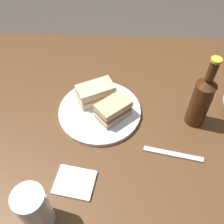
# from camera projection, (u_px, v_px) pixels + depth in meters

# --- Properties ---
(ground_plane) EXTENTS (6.00, 6.00, 0.00)m
(ground_plane) POSITION_uv_depth(u_px,v_px,m) (119.00, 208.00, 1.49)
(ground_plane) COLOR #4C4238
(dining_table) EXTENTS (1.26, 0.98, 0.78)m
(dining_table) POSITION_uv_depth(u_px,v_px,m) (121.00, 176.00, 1.19)
(dining_table) COLOR brown
(dining_table) RESTS_ON ground
(plate) EXTENTS (0.28, 0.28, 0.01)m
(plate) POSITION_uv_depth(u_px,v_px,m) (100.00, 111.00, 0.91)
(plate) COLOR white
(plate) RESTS_ON dining_table
(sandwich_half_left) EXTENTS (0.13, 0.12, 0.06)m
(sandwich_half_left) POSITION_uv_depth(u_px,v_px,m) (113.00, 110.00, 0.86)
(sandwich_half_left) COLOR #CCB284
(sandwich_half_left) RESTS_ON plate
(sandwich_half_right) EXTENTS (0.14, 0.12, 0.06)m
(sandwich_half_right) POSITION_uv_depth(u_px,v_px,m) (96.00, 93.00, 0.91)
(sandwich_half_right) COLOR beige
(sandwich_half_right) RESTS_ON plate
(potato_wedge_front) EXTENTS (0.05, 0.03, 0.01)m
(potato_wedge_front) POSITION_uv_depth(u_px,v_px,m) (104.00, 101.00, 0.92)
(potato_wedge_front) COLOR #AD702D
(potato_wedge_front) RESTS_ON plate
(potato_wedge_middle) EXTENTS (0.05, 0.05, 0.01)m
(potato_wedge_middle) POSITION_uv_depth(u_px,v_px,m) (102.00, 99.00, 0.92)
(potato_wedge_middle) COLOR gold
(potato_wedge_middle) RESTS_ON plate
(potato_wedge_back) EXTENTS (0.04, 0.05, 0.02)m
(potato_wedge_back) POSITION_uv_depth(u_px,v_px,m) (110.00, 101.00, 0.92)
(potato_wedge_back) COLOR #B77F33
(potato_wedge_back) RESTS_ON plate
(potato_wedge_left_edge) EXTENTS (0.05, 0.04, 0.02)m
(potato_wedge_left_edge) POSITION_uv_depth(u_px,v_px,m) (117.00, 98.00, 0.93)
(potato_wedge_left_edge) COLOR #AD702D
(potato_wedge_left_edge) RESTS_ON plate
(pint_glass) EXTENTS (0.08, 0.08, 0.15)m
(pint_glass) POSITION_uv_depth(u_px,v_px,m) (35.00, 211.00, 0.64)
(pint_glass) COLOR white
(pint_glass) RESTS_ON dining_table
(cider_bottle) EXTENTS (0.06, 0.06, 0.26)m
(cider_bottle) POSITION_uv_depth(u_px,v_px,m) (201.00, 100.00, 0.81)
(cider_bottle) COLOR #47230F
(cider_bottle) RESTS_ON dining_table
(napkin) EXTENTS (0.12, 0.11, 0.01)m
(napkin) POSITION_uv_depth(u_px,v_px,m) (75.00, 182.00, 0.75)
(napkin) COLOR white
(napkin) RESTS_ON dining_table
(fork) EXTENTS (0.18, 0.05, 0.01)m
(fork) POSITION_uv_depth(u_px,v_px,m) (173.00, 154.00, 0.81)
(fork) COLOR silver
(fork) RESTS_ON dining_table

